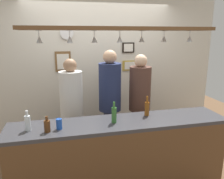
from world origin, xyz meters
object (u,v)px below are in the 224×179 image
bottle_soda_clear (28,123)px  bottle_beer_amber_tall (147,108)px  person_right_brown_shirt (140,97)px  picture_frame_caricature (63,62)px  picture_frame_lower_pair (131,65)px  person_middle_navy_shirt (110,96)px  drink_can (59,124)px  picture_frame_upper_small (128,48)px  wall_clock (67,33)px  person_left_white_patterned_shirt (72,103)px  bottle_beer_green_import (114,114)px  bottle_beer_brown_stubby (47,126)px

bottle_soda_clear → bottle_beer_amber_tall: 1.46m
person_right_brown_shirt → bottle_soda_clear: bearing=-153.7°
picture_frame_caricature → picture_frame_lower_pair: picture_frame_caricature is taller
person_middle_navy_shirt → picture_frame_lower_pair: 0.91m
drink_can → picture_frame_upper_small: (1.25, 1.47, 0.74)m
picture_frame_caricature → wall_clock: size_ratio=1.55×
person_left_white_patterned_shirt → bottle_beer_amber_tall: person_left_white_patterned_shirt is taller
picture_frame_caricature → person_middle_navy_shirt: bearing=-43.7°
person_left_white_patterned_shirt → picture_frame_caricature: size_ratio=4.86×
bottle_soda_clear → picture_frame_lower_pair: picture_frame_lower_pair is taller
picture_frame_lower_pair → person_right_brown_shirt: bearing=-94.0°
bottle_soda_clear → drink_can: bottle_soda_clear is taller
picture_frame_caricature → bottle_beer_green_import: bearing=-69.2°
person_left_white_patterned_shirt → picture_frame_lower_pair: 1.36m
drink_can → wall_clock: size_ratio=0.55×
picture_frame_upper_small → wall_clock: (-1.07, -0.01, 0.26)m
picture_frame_lower_pair → wall_clock: wall_clock is taller
bottle_beer_brown_stubby → drink_can: size_ratio=1.48×
bottle_beer_amber_tall → picture_frame_lower_pair: size_ratio=0.87×
bottle_beer_brown_stubby → bottle_beer_amber_tall: size_ratio=0.69×
person_left_white_patterned_shirt → wall_clock: wall_clock is taller
bottle_beer_green_import → wall_clock: bearing=107.8°
picture_frame_upper_small → picture_frame_lower_pair: 0.32m
person_left_white_patterned_shirt → person_right_brown_shirt: size_ratio=0.98×
drink_can → picture_frame_caricature: 1.56m
person_middle_navy_shirt → bottle_beer_amber_tall: 0.73m
bottle_beer_green_import → picture_frame_upper_small: bearing=66.8°
bottle_beer_brown_stubby → picture_frame_upper_small: bearing=47.7°
picture_frame_caricature → wall_clock: wall_clock is taller
person_left_white_patterned_shirt → drink_can: (-0.19, -0.83, 0.02)m
person_left_white_patterned_shirt → bottle_soda_clear: 0.95m
picture_frame_caricature → bottle_beer_amber_tall: bearing=-51.6°
bottle_beer_brown_stubby → bottle_soda_clear: bearing=156.5°
person_middle_navy_shirt → bottle_beer_amber_tall: bearing=-61.6°
picture_frame_upper_small → bottle_soda_clear: bearing=-138.1°
drink_can → picture_frame_lower_pair: picture_frame_lower_pair is taller
person_right_brown_shirt → picture_frame_caricature: bearing=151.1°
bottle_beer_amber_tall → bottle_beer_green_import: bearing=-163.5°
bottle_beer_green_import → person_left_white_patterned_shirt: bearing=120.2°
person_middle_navy_shirt → person_right_brown_shirt: size_ratio=1.04×
person_right_brown_shirt → picture_frame_lower_pair: 0.76m
person_right_brown_shirt → drink_can: 1.51m
person_right_brown_shirt → bottle_soda_clear: size_ratio=7.35×
bottle_beer_green_import → picture_frame_upper_small: (0.61, 1.43, 0.70)m
person_middle_navy_shirt → bottle_beer_green_import: 0.80m
bottle_beer_amber_tall → picture_frame_caricature: 1.71m
picture_frame_caricature → bottle_beer_brown_stubby: bearing=-98.7°
person_middle_navy_shirt → picture_frame_upper_small: picture_frame_upper_small is taller
picture_frame_caricature → picture_frame_upper_small: bearing=0.0°
person_right_brown_shirt → picture_frame_upper_small: bearing=90.4°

